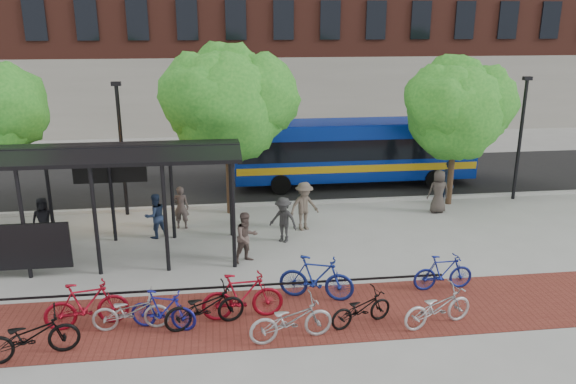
{
  "coord_description": "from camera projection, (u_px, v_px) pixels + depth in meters",
  "views": [
    {
      "loc": [
        -3.37,
        -17.77,
        7.24
      ],
      "look_at": [
        -1.04,
        0.57,
        1.6
      ],
      "focal_mm": 35.0,
      "sensor_mm": 36.0,
      "label": 1
    }
  ],
  "objects": [
    {
      "name": "ground",
      "position": [
        320.0,
        240.0,
        19.38
      ],
      "size": [
        160.0,
        160.0,
        0.0
      ],
      "primitive_type": "plane",
      "color": "#9E9E99",
      "rests_on": "ground"
    },
    {
      "name": "asphalt_street",
      "position": [
        290.0,
        178.0,
        26.97
      ],
      "size": [
        160.0,
        8.0,
        0.01
      ],
      "primitive_type": "cube",
      "color": "black",
      "rests_on": "ground"
    },
    {
      "name": "curb",
      "position": [
        303.0,
        203.0,
        23.16
      ],
      "size": [
        160.0,
        0.25,
        0.12
      ],
      "primitive_type": "cube",
      "color": "#B7B7B2",
      "rests_on": "ground"
    },
    {
      "name": "brick_strip",
      "position": [
        278.0,
        316.0,
        14.39
      ],
      "size": [
        24.0,
        3.0,
        0.01
      ],
      "primitive_type": "cube",
      "color": "maroon",
      "rests_on": "ground"
    },
    {
      "name": "bike_rack_rail",
      "position": [
        227.0,
        302.0,
        15.09
      ],
      "size": [
        12.0,
        0.05,
        0.95
      ],
      "primitive_type": "cube",
      "color": "black",
      "rests_on": "ground"
    },
    {
      "name": "bus_shelter",
      "position": [
        62.0,
        167.0,
        17.07
      ],
      "size": [
        10.6,
        3.07,
        3.6
      ],
      "color": "black",
      "rests_on": "ground"
    },
    {
      "name": "tree_b",
      "position": [
        229.0,
        99.0,
        20.91
      ],
      "size": [
        5.15,
        4.2,
        6.47
      ],
      "color": "#382619",
      "rests_on": "ground"
    },
    {
      "name": "tree_c",
      "position": [
        458.0,
        106.0,
        22.11
      ],
      "size": [
        4.66,
        3.8,
        5.92
      ],
      "color": "#382619",
      "rests_on": "ground"
    },
    {
      "name": "lamp_post_left",
      "position": [
        121.0,
        146.0,
        21.15
      ],
      "size": [
        0.35,
        0.2,
        5.12
      ],
      "color": "black",
      "rests_on": "ground"
    },
    {
      "name": "lamp_post_right",
      "position": [
        521.0,
        135.0,
        23.08
      ],
      "size": [
        0.35,
        0.2,
        5.12
      ],
      "color": "black",
      "rests_on": "ground"
    },
    {
      "name": "bus",
      "position": [
        354.0,
        149.0,
        25.52
      ],
      "size": [
        10.88,
        2.62,
        2.94
      ],
      "rotation": [
        0.0,
        0.0,
        -0.0
      ],
      "color": "#072592",
      "rests_on": "ground"
    },
    {
      "name": "bike_0",
      "position": [
        30.0,
        336.0,
        12.45
      ],
      "size": [
        2.19,
        1.26,
        1.09
      ],
      "primitive_type": "imported",
      "rotation": [
        0.0,
        0.0,
        1.85
      ],
      "color": "black",
      "rests_on": "ground"
    },
    {
      "name": "bike_1",
      "position": [
        86.0,
        305.0,
        13.71
      ],
      "size": [
        2.07,
        0.93,
        1.2
      ],
      "primitive_type": "imported",
      "rotation": [
        0.0,
        0.0,
        1.76
      ],
      "color": "maroon",
      "rests_on": "ground"
    },
    {
      "name": "bike_2",
      "position": [
        131.0,
        311.0,
        13.63
      ],
      "size": [
        1.87,
        0.68,
        0.98
      ],
      "primitive_type": "imported",
      "rotation": [
        0.0,
        0.0,
        1.59
      ],
      "color": "gray",
      "rests_on": "ground"
    },
    {
      "name": "bike_3",
      "position": [
        163.0,
        310.0,
        13.64
      ],
      "size": [
        1.76,
        0.99,
        1.02
      ],
      "primitive_type": "imported",
      "rotation": [
        0.0,
        0.0,
        1.25
      ],
      "color": "navy",
      "rests_on": "ground"
    },
    {
      "name": "bike_4",
      "position": [
        205.0,
        307.0,
        13.75
      ],
      "size": [
        2.12,
        1.21,
        1.05
      ],
      "primitive_type": "imported",
      "rotation": [
        0.0,
        0.0,
        1.84
      ],
      "color": "black",
      "rests_on": "ground"
    },
    {
      "name": "bike_5",
      "position": [
        243.0,
        296.0,
        14.09
      ],
      "size": [
        2.1,
        0.7,
        1.24
      ],
      "primitive_type": "imported",
      "rotation": [
        0.0,
        0.0,
        1.63
      ],
      "color": "maroon",
      "rests_on": "ground"
    },
    {
      "name": "bike_6",
      "position": [
        291.0,
        320.0,
        13.16
      ],
      "size": [
        2.13,
        1.05,
        1.07
      ],
      "primitive_type": "imported",
      "rotation": [
        0.0,
        0.0,
        1.75
      ],
      "color": "gray",
      "rests_on": "ground"
    },
    {
      "name": "bike_7",
      "position": [
        316.0,
        278.0,
        15.11
      ],
      "size": [
        2.13,
        1.24,
        1.23
      ],
      "primitive_type": "imported",
      "rotation": [
        0.0,
        0.0,
        1.23
      ],
      "color": "navy",
      "rests_on": "ground"
    },
    {
      "name": "bike_8",
      "position": [
        361.0,
        308.0,
        13.85
      ],
      "size": [
        1.8,
        1.12,
        0.89
      ],
      "primitive_type": "imported",
      "rotation": [
        0.0,
        0.0,
        1.9
      ],
      "color": "black",
      "rests_on": "ground"
    },
    {
      "name": "bike_10",
      "position": [
        438.0,
        307.0,
        13.8
      ],
      "size": [
        2.04,
        1.16,
        1.01
      ],
      "primitive_type": "imported",
      "rotation": [
        0.0,
        0.0,
        1.84
      ],
      "color": "#ABAAAD",
      "rests_on": "ground"
    },
    {
      "name": "bike_11",
      "position": [
        443.0,
        272.0,
        15.67
      ],
      "size": [
        1.74,
        0.54,
        1.04
      ],
      "primitive_type": "imported",
      "rotation": [
        0.0,
        0.0,
        1.6
      ],
      "color": "navy",
      "rests_on": "ground"
    },
    {
      "name": "pedestrian_0",
      "position": [
        44.0,
        220.0,
        19.03
      ],
      "size": [
        0.85,
        0.64,
        1.57
      ],
      "primitive_type": "imported",
      "rotation": [
        0.0,
        0.0,
        0.19
      ],
      "color": "black",
      "rests_on": "ground"
    },
    {
      "name": "pedestrian_1",
      "position": [
        181.0,
        207.0,
        20.27
      ],
      "size": [
        0.61,
        0.43,
        1.59
      ],
      "primitive_type": "imported",
      "rotation": [
        0.0,
        0.0,
        3.05
      ],
      "color": "#463B38",
      "rests_on": "ground"
    },
    {
      "name": "pedestrian_2",
      "position": [
        155.0,
        216.0,
        19.39
      ],
      "size": [
        0.97,
        0.91,
        1.58
      ],
      "primitive_type": "imported",
      "rotation": [
        0.0,
        0.0,
        3.67
      ],
      "color": "#202E4B",
      "rests_on": "ground"
    },
    {
      "name": "pedestrian_3",
      "position": [
        304.0,
        206.0,
        20.09
      ],
      "size": [
        1.31,
        1.02,
        1.78
      ],
      "primitive_type": "imported",
      "rotation": [
        0.0,
        0.0,
        0.35
      ],
      "color": "brown",
      "rests_on": "ground"
    },
    {
      "name": "pedestrian_6",
      "position": [
        438.0,
        191.0,
        21.94
      ],
      "size": [
        0.85,
        0.56,
        1.72
      ],
      "primitive_type": "imported",
      "rotation": [
        0.0,
        0.0,
        3.15
      ],
      "color": "#39332E",
      "rests_on": "ground"
    },
    {
      "name": "pedestrian_7",
      "position": [
        448.0,
        181.0,
        23.48
      ],
      "size": [
        0.64,
        0.45,
        1.69
      ],
      "primitive_type": "imported",
      "rotation": [
        0.0,
        0.0,
        3.21
      ],
      "color": "#1A273E",
      "rests_on": "ground"
    },
    {
      "name": "pedestrian_8",
      "position": [
        246.0,
        237.0,
        17.41
      ],
      "size": [
        0.99,
        0.92,
        1.62
      ],
      "primitive_type": "imported",
      "rotation": [
        0.0,
        0.0,
        0.5
      ],
      "color": "brown",
      "rests_on": "ground"
    },
    {
      "name": "pedestrian_9",
      "position": [
        283.0,
        220.0,
        19.01
      ],
      "size": [
        1.18,
        1.07,
        1.58
      ],
      "primitive_type": "imported",
      "rotation": [
        0.0,
        0.0,
        5.67
      ],
      "color": "#2B2B2B",
      "rests_on": "ground"
    }
  ]
}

